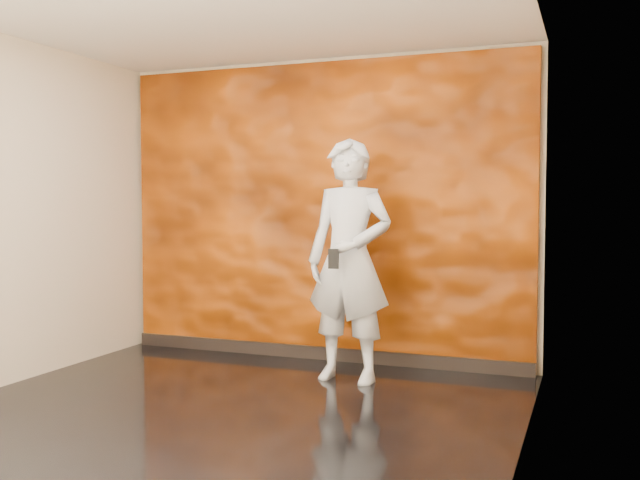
{
  "coord_description": "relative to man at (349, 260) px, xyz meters",
  "views": [
    {
      "loc": [
        2.37,
        -4.23,
        1.46
      ],
      "look_at": [
        0.43,
        0.82,
        1.18
      ],
      "focal_mm": 40.0,
      "sensor_mm": 36.0,
      "label": 1
    }
  ],
  "objects": [
    {
      "name": "room",
      "position": [
        -0.52,
        -1.28,
        0.41
      ],
      "size": [
        4.02,
        4.02,
        2.81
      ],
      "color": "black",
      "rests_on": "ground"
    },
    {
      "name": "feature_wall",
      "position": [
        -0.52,
        0.68,
        0.39
      ],
      "size": [
        3.9,
        0.06,
        2.75
      ],
      "primitive_type": "cube",
      "color": "#CB5205",
      "rests_on": "ground"
    },
    {
      "name": "baseboard",
      "position": [
        -0.52,
        0.64,
        -0.93
      ],
      "size": [
        3.9,
        0.04,
        0.12
      ],
      "primitive_type": "cube",
      "color": "black",
      "rests_on": "ground"
    },
    {
      "name": "man",
      "position": [
        0.0,
        0.0,
        0.0
      ],
      "size": [
        0.76,
        0.53,
        1.98
      ],
      "primitive_type": "imported",
      "rotation": [
        0.0,
        0.0,
        -0.08
      ],
      "color": "#A0A6AF",
      "rests_on": "ground"
    },
    {
      "name": "phone",
      "position": [
        -0.03,
        -0.3,
        0.03
      ],
      "size": [
        0.08,
        0.02,
        0.16
      ],
      "primitive_type": "cube",
      "rotation": [
        0.0,
        0.0,
        0.1
      ],
      "color": "black",
      "rests_on": "man"
    }
  ]
}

